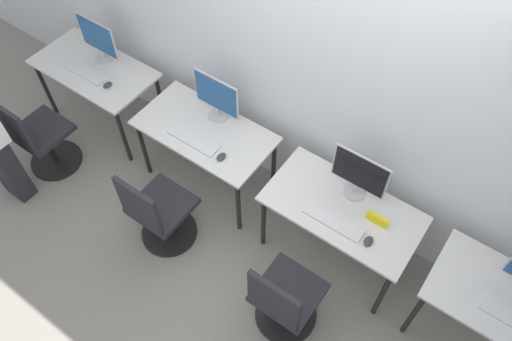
% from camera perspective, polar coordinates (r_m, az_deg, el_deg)
% --- Properties ---
extents(ground_plane, '(20.00, 20.00, 0.00)m').
position_cam_1_polar(ground_plane, '(4.34, -0.95, -7.82)').
color(ground_plane, gray).
extents(wall_back, '(12.00, 0.05, 2.80)m').
position_cam_1_polar(wall_back, '(3.62, 5.77, 11.57)').
color(wall_back, silver).
rests_on(wall_back, ground_plane).
extents(desk_far_left, '(1.16, 0.61, 0.71)m').
position_cam_1_polar(desk_far_left, '(4.94, -17.88, 10.46)').
color(desk_far_left, silver).
rests_on(desk_far_left, ground_plane).
extents(monitor_far_left, '(0.43, 0.17, 0.42)m').
position_cam_1_polar(monitor_far_left, '(4.80, -17.61, 14.13)').
color(monitor_far_left, '#B2B2B7').
rests_on(monitor_far_left, desk_far_left).
extents(keyboard_far_left, '(0.46, 0.13, 0.02)m').
position_cam_1_polar(keyboard_far_left, '(4.84, -18.89, 10.64)').
color(keyboard_far_left, silver).
rests_on(keyboard_far_left, desk_far_left).
extents(mouse_far_left, '(0.06, 0.09, 0.03)m').
position_cam_1_polar(mouse_far_left, '(4.65, -16.60, 9.35)').
color(mouse_far_left, '#333333').
rests_on(mouse_far_left, desk_far_left).
extents(office_chair_far_left, '(0.48, 0.48, 0.91)m').
position_cam_1_polar(office_chair_far_left, '(4.89, -23.52, 3.26)').
color(office_chair_far_left, black).
rests_on(office_chair_far_left, ground_plane).
extents(desk_left, '(1.16, 0.61, 0.71)m').
position_cam_1_polar(desk_left, '(4.20, -5.83, 3.91)').
color(desk_left, silver).
rests_on(desk_left, ground_plane).
extents(monitor_left, '(0.43, 0.17, 0.42)m').
position_cam_1_polar(monitor_left, '(4.07, -4.53, 8.39)').
color(monitor_left, '#B2B2B7').
rests_on(monitor_left, desk_left).
extents(keyboard_left, '(0.46, 0.13, 0.02)m').
position_cam_1_polar(keyboard_left, '(4.07, -7.15, 3.55)').
color(keyboard_left, silver).
rests_on(keyboard_left, desk_left).
extents(mouse_left, '(0.06, 0.09, 0.03)m').
position_cam_1_polar(mouse_left, '(3.93, -3.99, 1.58)').
color(mouse_left, '#333333').
rests_on(mouse_left, desk_left).
extents(office_chair_left, '(0.48, 0.48, 0.91)m').
position_cam_1_polar(office_chair_left, '(4.10, -11.03, -4.95)').
color(office_chair_left, black).
rests_on(office_chair_left, ground_plane).
extents(desk_right, '(1.16, 0.61, 0.71)m').
position_cam_1_polar(desk_right, '(3.79, 9.75, -4.89)').
color(desk_right, silver).
rests_on(desk_right, ground_plane).
extents(monitor_right, '(0.43, 0.17, 0.42)m').
position_cam_1_polar(monitor_right, '(3.63, 11.72, -0.44)').
color(monitor_right, '#B2B2B7').
rests_on(monitor_right, desk_right).
extents(keyboard_right, '(0.46, 0.13, 0.02)m').
position_cam_1_polar(keyboard_right, '(3.64, 8.88, -5.65)').
color(keyboard_right, silver).
rests_on(keyboard_right, desk_right).
extents(mouse_right, '(0.06, 0.09, 0.03)m').
position_cam_1_polar(mouse_right, '(3.59, 12.73, -7.89)').
color(mouse_right, '#333333').
rests_on(mouse_right, desk_right).
extents(office_chair_right, '(0.48, 0.48, 0.91)m').
position_cam_1_polar(office_chair_right, '(3.70, 3.22, -14.73)').
color(office_chair_right, black).
rests_on(office_chair_right, ground_plane).
extents(placard_right, '(0.16, 0.03, 0.08)m').
position_cam_1_polar(placard_right, '(3.67, 13.69, -5.45)').
color(placard_right, yellow).
rests_on(placard_right, desk_right).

